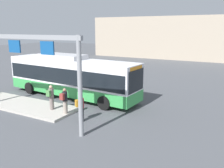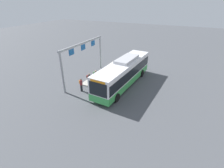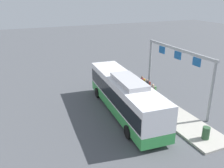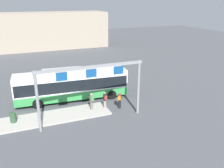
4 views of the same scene
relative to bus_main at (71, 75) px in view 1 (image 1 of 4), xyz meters
The scene contains 8 objects.
ground_plane 1.81m from the bus_main, ahead, with size 120.00×120.00×0.00m, color #4C4F54.
platform_curb 4.64m from the bus_main, 123.81° to the right, with size 10.00×2.80×0.16m, color #B2ADA3.
bus_main is the anchor object (origin of this frame).
person_boarding 5.61m from the bus_main, 46.08° to the right, with size 0.55×0.60×1.67m.
person_waiting_near 4.48m from the bus_main, 57.22° to the right, with size 0.35×0.53×1.67m.
person_waiting_mid 3.76m from the bus_main, 72.99° to the right, with size 0.35×0.53×1.67m.
platform_sign_gantry 5.94m from the bus_main, 84.83° to the right, with size 9.41×0.24×5.20m.
station_building 31.20m from the bus_main, 90.11° to the left, with size 29.55×8.00×7.66m, color tan.
Camera 1 is at (11.85, -14.87, 5.49)m, focal length 37.81 mm.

